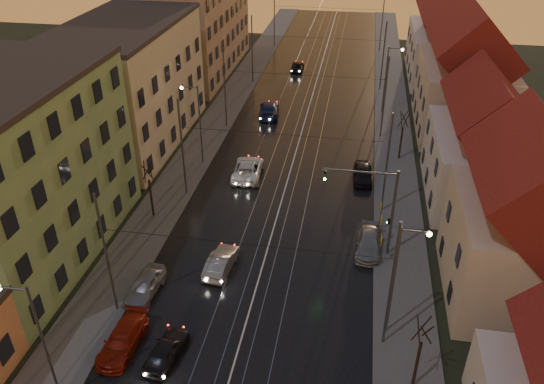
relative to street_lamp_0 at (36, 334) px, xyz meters
The scene contains 41 objects.
road 39.38m from the street_lamp_0, 76.53° to the left, with size 16.00×120.00×0.04m, color black.
sidewalk_left 38.31m from the street_lamp_0, 91.35° to the left, with size 4.00×120.00×0.15m, color #4C4C4C.
sidewalk_right 42.80m from the street_lamp_0, 63.31° to the left, with size 4.00×120.00×0.15m, color #4C4C4C.
tram_rail_0 38.92m from the street_lamp_0, 79.70° to the left, with size 0.06×120.00×0.03m, color gray.
tram_rail_1 39.20m from the street_lamp_0, 77.63° to the left, with size 0.06×120.00×0.03m, color gray.
tram_rail_2 39.56m from the street_lamp_0, 75.43° to the left, with size 0.06×120.00×0.03m, color gray.
tram_rail_3 39.94m from the street_lamp_0, 73.43° to the left, with size 0.06×120.00×0.03m, color gray.
apartment_left_1 14.73m from the street_lamp_0, 124.98° to the left, with size 10.00×18.00×13.00m, color #5F8E5A.
apartment_left_2 33.10m from the street_lamp_0, 104.70° to the left, with size 10.00×20.00×12.00m, color #BDB492.
apartment_left_3 56.67m from the street_lamp_0, 98.53° to the left, with size 10.00×24.00×14.00m, color #92785E.
house_right_1 29.17m from the street_lamp_0, 26.47° to the left, with size 8.67×10.20×10.80m.
house_right_2 36.84m from the street_lamp_0, 44.89° to the left, with size 9.18×12.24×9.20m.
house_right_3 48.61m from the street_lamp_0, 57.52° to the left, with size 9.18×14.28×11.50m.
house_right_4 64.52m from the street_lamp_0, 66.13° to the left, with size 9.18×16.32×10.00m.
catenary_pole_l_1 7.03m from the street_lamp_0, 85.88° to the left, with size 0.16×0.16×9.00m, color #595B60.
catenary_pole_r_1 19.04m from the street_lamp_0, 21.57° to the left, with size 0.16×0.16×9.00m, color #595B60.
catenary_pole_l_2 22.01m from the street_lamp_0, 88.69° to the left, with size 0.16×0.16×9.00m, color #595B60.
catenary_pole_r_2 28.24m from the street_lamp_0, 51.17° to the left, with size 0.16×0.16×9.00m, color #595B60.
catenary_pole_l_3 37.01m from the street_lamp_0, 89.22° to the left, with size 0.16×0.16×9.00m, color #595B60.
catenary_pole_r_3 41.02m from the street_lamp_0, 64.43° to the left, with size 0.16×0.16×9.00m, color #595B60.
catenary_pole_l_4 52.00m from the street_lamp_0, 89.44° to the left, with size 0.16×0.16×9.00m, color #595B60.
catenary_pole_r_4 54.93m from the street_lamp_0, 71.20° to the left, with size 0.16×0.16×9.00m, color #595B60.
catenary_pole_l_5 70.00m from the street_lamp_0, 89.59° to the left, with size 0.16×0.16×9.00m, color #595B60.
catenary_pole_r_5 72.21m from the street_lamp_0, 75.81° to the left, with size 0.16×0.16×9.00m, color #595B60.
street_lamp_0 is the anchor object (origin of this frame).
street_lamp_1 19.89m from the street_lamp_0, 23.72° to the left, with size 1.75×0.32×8.00m.
street_lamp_2 28.00m from the street_lamp_0, 90.00° to the left, with size 1.75×0.32×8.00m.
street_lamp_3 47.62m from the street_lamp_0, 67.52° to the left, with size 1.75×0.32×8.00m.
traffic_light_mast 23.42m from the street_lamp_0, 43.10° to the left, with size 5.30×0.32×7.20m.
bare_tree_0 18.19m from the street_lamp_0, 93.47° to the left, with size 1.09×1.09×5.11m.
bare_tree_1 19.86m from the street_lamp_0, 11.71° to the left, with size 1.09×1.09×5.11m.
bare_tree_2 37.56m from the street_lamp_0, 58.63° to the left, with size 1.09×1.09×5.11m.
driving_car_0 7.55m from the street_lamp_0, 35.97° to the left, with size 1.56×3.87×1.32m, color black.
driving_car_1 14.34m from the street_lamp_0, 62.95° to the left, with size 1.48×4.26×1.40m, color gray.
driving_car_2 26.97m from the street_lamp_0, 78.60° to the left, with size 2.55×5.52×1.53m, color white.
driving_car_3 41.39m from the street_lamp_0, 83.44° to the left, with size 2.21×5.44×1.58m, color navy.
driving_car_4 58.44m from the street_lamp_0, 84.19° to the left, with size 1.75×4.34×1.48m, color black.
parked_left_2 6.23m from the street_lamp_0, 60.88° to the left, with size 1.85×4.54×1.32m, color maroon.
parked_left_3 9.95m from the street_lamp_0, 78.81° to the left, with size 1.68×4.18×1.42m, color #999A9E.
parked_right_1 23.69m from the street_lamp_0, 44.21° to the left, with size 1.83×4.49×1.30m, color #949398.
parked_right_2 31.77m from the street_lamp_0, 59.45° to the left, with size 1.71×4.26×1.45m, color black.
Camera 1 is at (5.77, -14.80, 24.65)m, focal length 35.00 mm.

